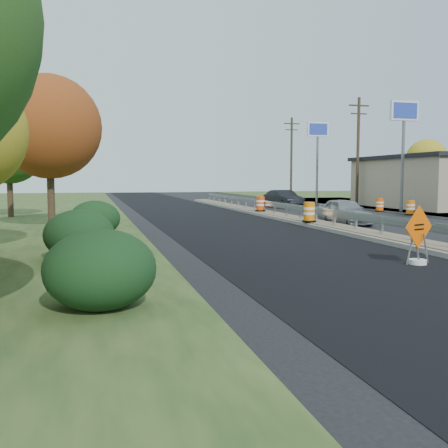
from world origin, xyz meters
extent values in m
plane|color=black|center=(0.00, 0.00, 0.00)|extent=(140.00, 140.00, 0.00)
cube|color=black|center=(-4.40, 10.00, 0.01)|extent=(7.20, 120.00, 0.01)
cube|color=gray|center=(0.00, 8.00, 0.09)|extent=(1.60, 55.00, 0.18)
cube|color=brown|center=(0.00, 8.00, 0.20)|extent=(1.25, 55.00, 0.05)
cube|color=silver|center=(0.00, 0.00, 0.58)|extent=(0.10, 0.15, 0.70)
cube|color=silver|center=(0.00, 2.00, 0.58)|extent=(0.10, 0.15, 0.70)
cube|color=silver|center=(0.00, 4.00, 0.58)|extent=(0.10, 0.15, 0.70)
cube|color=silver|center=(0.00, 6.00, 0.58)|extent=(0.10, 0.15, 0.70)
cube|color=silver|center=(0.00, 8.00, 0.58)|extent=(0.10, 0.15, 0.70)
cube|color=silver|center=(0.00, 10.00, 0.58)|extent=(0.10, 0.15, 0.70)
cube|color=silver|center=(0.00, 12.00, 0.58)|extent=(0.10, 0.15, 0.70)
cube|color=silver|center=(0.00, 14.00, 0.58)|extent=(0.10, 0.15, 0.70)
cube|color=silver|center=(0.00, 16.00, 0.58)|extent=(0.10, 0.15, 0.70)
cube|color=silver|center=(0.00, 18.00, 0.58)|extent=(0.10, 0.15, 0.70)
cube|color=silver|center=(0.00, 20.00, 0.58)|extent=(0.10, 0.15, 0.70)
cube|color=silver|center=(0.00, 22.00, 0.58)|extent=(0.10, 0.15, 0.70)
cube|color=silver|center=(0.00, 24.00, 0.58)|extent=(0.10, 0.15, 0.70)
cube|color=silver|center=(0.00, 26.00, 0.58)|extent=(0.10, 0.15, 0.70)
cube|color=silver|center=(0.00, 28.00, 0.58)|extent=(0.10, 0.15, 0.70)
cube|color=silver|center=(0.00, 30.00, 0.58)|extent=(0.10, 0.15, 0.70)
cube|color=silver|center=(0.00, 32.00, 0.58)|extent=(0.10, 0.15, 0.70)
cube|color=silver|center=(0.00, 9.00, 0.78)|extent=(0.04, 46.00, 0.34)
cube|color=silver|center=(0.00, 9.00, 0.70)|extent=(0.06, 46.00, 0.03)
cube|color=silver|center=(0.00, 9.00, 0.86)|extent=(0.06, 46.00, 0.03)
cube|color=black|center=(12.05, 20.00, 1.60)|extent=(0.08, 7.20, 2.20)
cylinder|color=slate|center=(10.50, 16.00, 3.40)|extent=(0.22, 0.22, 6.80)
cube|color=white|center=(10.50, 16.00, 7.20)|extent=(2.20, 0.25, 1.40)
cube|color=#263FB2|center=(10.50, 16.00, 7.20)|extent=(1.90, 0.30, 1.10)
cylinder|color=slate|center=(10.50, 30.00, 3.40)|extent=(0.22, 0.22, 6.80)
cube|color=white|center=(10.50, 30.00, 7.20)|extent=(2.20, 0.25, 1.40)
cube|color=#263FB2|center=(10.50, 30.00, 7.20)|extent=(1.90, 0.30, 1.10)
cylinder|color=#473523|center=(11.50, 24.00, 4.70)|extent=(0.26, 0.26, 9.40)
cube|color=#473523|center=(11.50, 24.00, 8.70)|extent=(1.90, 0.12, 0.12)
cube|color=#473523|center=(11.50, 24.00, 8.00)|extent=(1.50, 0.10, 0.10)
cylinder|color=#473523|center=(11.50, 39.00, 4.70)|extent=(0.26, 0.26, 9.40)
cube|color=#473523|center=(11.50, 39.00, 8.70)|extent=(1.90, 0.12, 0.12)
cube|color=#473523|center=(11.50, 39.00, 8.00)|extent=(1.50, 0.10, 0.10)
ellipsoid|color=black|center=(-11.00, -6.00, 0.76)|extent=(2.09, 2.09, 1.52)
ellipsoid|color=black|center=(-11.50, 0.00, 0.76)|extent=(2.09, 2.09, 1.52)
ellipsoid|color=black|center=(-11.00, 6.00, 0.76)|extent=(2.09, 2.09, 1.52)
cylinder|color=#473523|center=(-13.00, 10.00, 1.65)|extent=(0.36, 0.36, 3.30)
sphere|color=#994F1A|center=(-13.00, 10.00, 4.88)|extent=(4.95, 4.95, 4.95)
cylinder|color=#473523|center=(-16.00, 18.00, 1.43)|extent=(0.36, 0.36, 2.86)
sphere|color=#254D19|center=(-16.00, 18.00, 4.23)|extent=(4.29, 4.29, 4.29)
cylinder|color=#473523|center=(26.00, 34.00, 1.54)|extent=(0.36, 0.36, 3.08)
sphere|color=#B19C25|center=(26.00, 34.00, 4.55)|extent=(4.62, 4.62, 4.62)
cylinder|color=white|center=(-2.23, -3.35, 0.07)|extent=(0.51, 0.51, 0.14)
cube|color=slate|center=(-2.48, -3.35, 0.45)|extent=(0.29, 0.14, 0.88)
cube|color=slate|center=(-1.97, -3.35, 0.45)|extent=(0.29, 0.14, 0.88)
cube|color=slate|center=(-2.23, -3.31, 0.45)|extent=(0.11, 0.22, 0.89)
cube|color=#DC5204|center=(-2.23, -3.35, 1.07)|extent=(1.15, 0.44, 1.22)
cube|color=black|center=(-2.23, -3.37, 1.13)|extent=(0.41, 0.15, 0.05)
cube|color=black|center=(-2.23, -3.37, 1.01)|extent=(0.41, 0.15, 0.05)
cylinder|color=black|center=(-0.55, 7.62, 0.28)|extent=(0.69, 0.69, 0.09)
cylinder|color=orange|center=(-0.55, 7.62, 0.76)|extent=(0.55, 0.55, 0.96)
cylinder|color=white|center=(-0.55, 7.62, 0.92)|extent=(0.57, 0.57, 0.13)
cylinder|color=white|center=(-0.55, 7.62, 0.67)|extent=(0.57, 0.57, 0.13)
cylinder|color=black|center=(-0.25, 15.97, 0.28)|extent=(0.68, 0.68, 0.09)
cylinder|color=#F6490A|center=(-0.25, 15.97, 0.75)|extent=(0.55, 0.55, 0.96)
cylinder|color=white|center=(-0.25, 15.97, 0.91)|extent=(0.56, 0.56, 0.13)
cylinder|color=white|center=(-0.25, 15.97, 0.66)|extent=(0.56, 0.56, 0.13)
cylinder|color=black|center=(9.20, 13.08, 0.04)|extent=(0.67, 0.67, 0.09)
cylinder|color=orange|center=(9.20, 13.08, 0.51)|extent=(0.53, 0.53, 0.93)
cylinder|color=white|center=(9.20, 13.08, 0.67)|extent=(0.55, 0.55, 0.12)
cylinder|color=white|center=(9.20, 13.08, 0.42)|extent=(0.55, 0.55, 0.12)
cylinder|color=black|center=(9.20, 16.71, 0.04)|extent=(0.66, 0.66, 0.09)
cylinder|color=#FF570A|center=(9.20, 16.71, 0.51)|extent=(0.53, 0.53, 0.93)
cylinder|color=white|center=(9.20, 16.71, 0.66)|extent=(0.55, 0.55, 0.12)
cylinder|color=white|center=(9.20, 16.71, 0.42)|extent=(0.55, 0.55, 0.12)
cylinder|color=black|center=(7.00, 29.82, 0.04)|extent=(0.60, 0.60, 0.08)
cylinder|color=#FF3F0A|center=(7.00, 29.82, 0.46)|extent=(0.48, 0.48, 0.84)
cylinder|color=white|center=(7.00, 29.82, 0.60)|extent=(0.49, 0.49, 0.11)
cylinder|color=white|center=(7.00, 29.82, 0.38)|extent=(0.49, 0.49, 0.11)
imported|color=#A2A2A6|center=(1.80, 8.29, 0.69)|extent=(1.69, 4.06, 1.37)
imported|color=black|center=(4.05, 22.62, 0.73)|extent=(2.07, 4.60, 1.46)
camera|label=1|loc=(-11.13, -15.43, 2.45)|focal=40.00mm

